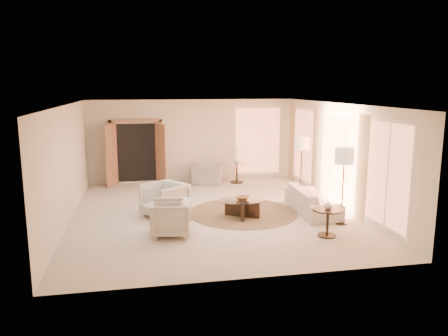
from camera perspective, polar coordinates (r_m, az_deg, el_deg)
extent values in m
cube|color=beige|center=(11.41, -1.60, -5.92)|extent=(7.00, 8.00, 0.02)
cube|color=white|center=(10.94, -1.68, 8.32)|extent=(7.00, 8.00, 0.02)
cube|color=beige|center=(15.01, -4.12, 3.57)|extent=(7.00, 0.04, 2.80)
cube|color=beige|center=(7.26, 3.51, -4.10)|extent=(7.00, 0.04, 2.80)
cube|color=beige|center=(11.09, -19.79, 0.44)|extent=(0.04, 8.00, 2.80)
cube|color=beige|center=(12.15, 14.88, 1.56)|extent=(0.04, 8.00, 2.80)
cube|color=#A67452|center=(14.84, -11.36, 2.06)|extent=(1.80, 0.12, 2.16)
cube|color=#A67452|center=(14.61, -14.49, 1.60)|extent=(0.35, 0.66, 2.00)
cube|color=#A67452|center=(14.60, -8.21, 1.82)|extent=(0.35, 0.66, 2.00)
cylinder|color=#3B2B1A|center=(11.43, 2.45, -5.83)|extent=(3.45, 3.45, 0.01)
imported|color=beige|center=(11.62, 11.48, -4.16)|extent=(0.93, 2.21, 0.64)
imported|color=beige|center=(11.04, -7.79, -3.96)|extent=(1.24, 1.25, 0.95)
imported|color=beige|center=(9.72, -6.95, -6.28)|extent=(0.90, 0.95, 0.86)
imported|color=#9C968F|center=(14.62, -2.19, -0.39)|extent=(1.17, 0.95, 0.89)
cube|color=black|center=(11.01, 2.40, -5.39)|extent=(0.82, 0.55, 0.41)
cube|color=black|center=(11.01, 2.40, -5.39)|extent=(0.27, 0.91, 0.41)
cylinder|color=white|center=(10.95, 2.41, -4.22)|extent=(1.60, 1.60, 0.02)
cylinder|color=black|center=(9.96, 13.29, -8.56)|extent=(0.41, 0.41, 0.03)
cylinder|color=black|center=(9.87, 13.36, -7.00)|extent=(0.06, 0.06, 0.58)
cylinder|color=black|center=(9.79, 13.43, -5.32)|extent=(0.65, 0.65, 0.03)
cylinder|color=black|center=(14.90, 1.68, -1.86)|extent=(0.45, 0.45, 0.03)
cylinder|color=black|center=(14.84, 1.68, -0.68)|extent=(0.07, 0.07, 0.64)
cylinder|color=white|center=(14.77, 1.69, 0.57)|extent=(0.58, 0.58, 0.03)
cylinder|color=black|center=(13.32, 9.93, -3.54)|extent=(0.30, 0.30, 0.03)
cylinder|color=black|center=(13.16, 10.03, -0.42)|extent=(0.03, 0.03, 1.51)
cylinder|color=#C2B18C|center=(13.03, 10.15, 3.21)|extent=(0.43, 0.43, 0.37)
cylinder|color=black|center=(10.91, 15.03, -6.93)|extent=(0.31, 0.31, 0.03)
cylinder|color=black|center=(10.71, 15.23, -3.04)|extent=(0.03, 0.03, 1.56)
cylinder|color=#C2B18C|center=(10.55, 15.46, 1.55)|extent=(0.45, 0.45, 0.38)
imported|color=brown|center=(10.93, 2.41, -3.95)|extent=(0.46, 0.46, 0.09)
imported|color=white|center=(9.76, 13.46, -4.75)|extent=(0.19, 0.19, 0.18)
imported|color=white|center=(14.75, 1.69, 1.05)|extent=(0.24, 0.24, 0.23)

